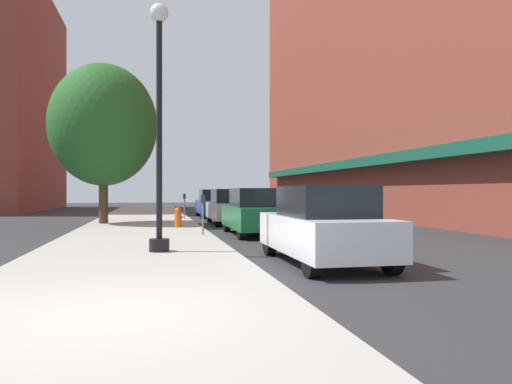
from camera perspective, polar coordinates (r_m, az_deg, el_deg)
name	(u,v)px	position (r m, az deg, el deg)	size (l,w,h in m)	color
ground_plane	(226,223)	(24.27, -3.49, -3.59)	(90.00, 90.00, 0.00)	#2D2D30
sidewalk_slab	(144,221)	(25.00, -12.96, -3.34)	(4.80, 50.00, 0.12)	#A8A399
building_far_background	(8,100)	(45.07, -26.89, 9.56)	(6.80, 18.00, 18.01)	brown
lamppost	(159,122)	(11.97, -11.20, 8.00)	(0.48, 0.48, 5.90)	black
fire_hydrant	(178,217)	(19.75, -9.06, -2.92)	(0.33, 0.26, 0.79)	#E05614
parking_meter_near	(184,203)	(25.56, -8.34, -1.27)	(0.14, 0.09, 1.31)	slate
parking_meter_far	(203,210)	(16.12, -6.20, -2.06)	(0.14, 0.09, 1.31)	slate
tree_near	(103,125)	(23.11, -17.34, 7.45)	(4.74, 4.74, 7.13)	#4C3823
car_white	(323,226)	(10.56, 7.83, -3.95)	(1.80, 4.30, 1.66)	black
car_green	(255,212)	(17.33, -0.07, -2.38)	(1.80, 4.30, 1.66)	black
car_silver	(230,207)	(23.10, -3.07, -1.76)	(1.80, 4.30, 1.66)	black
car_blue	(213,204)	(29.32, -4.97, -1.37)	(1.80, 4.30, 1.66)	black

